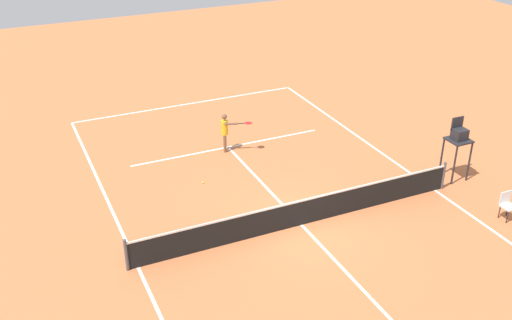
% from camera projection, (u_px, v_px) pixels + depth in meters
% --- Properties ---
extents(ground_plane, '(60.00, 60.00, 0.00)m').
position_uv_depth(ground_plane, '(301.00, 225.00, 19.91)').
color(ground_plane, '#C66B3D').
extents(court_lines, '(11.08, 23.38, 0.01)m').
position_uv_depth(court_lines, '(301.00, 225.00, 19.91)').
color(court_lines, white).
rests_on(court_lines, ground).
extents(tennis_net, '(11.68, 0.10, 1.07)m').
position_uv_depth(tennis_net, '(302.00, 212.00, 19.68)').
color(tennis_net, '#4C4C51').
rests_on(tennis_net, ground).
extents(player_serving, '(1.17, 0.89, 1.63)m').
position_uv_depth(player_serving, '(226.00, 129.00, 24.33)').
color(player_serving, brown).
rests_on(player_serving, ground).
extents(tennis_ball, '(0.07, 0.07, 0.07)m').
position_uv_depth(tennis_ball, '(203.00, 183.00, 22.36)').
color(tennis_ball, '#CCE033').
rests_on(tennis_ball, ground).
extents(umpire_chair, '(0.80, 0.80, 2.41)m').
position_uv_depth(umpire_chair, '(458.00, 139.00, 22.03)').
color(umpire_chair, '#232328').
rests_on(umpire_chair, ground).
extents(courtside_chair_near, '(0.44, 0.46, 0.95)m').
position_uv_depth(courtside_chair_near, '(507.00, 204.00, 20.04)').
color(courtside_chair_near, '#262626').
rests_on(courtside_chair_near, ground).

